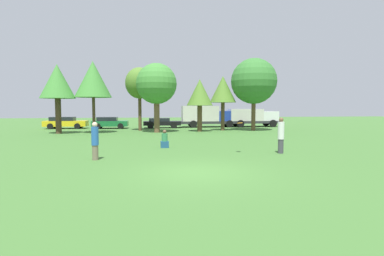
% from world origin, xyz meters
% --- Properties ---
extents(ground_plane, '(120.00, 120.00, 0.00)m').
position_xyz_m(ground_plane, '(0.00, 0.00, 0.00)').
color(ground_plane, '#3D6B2D').
extents(person_thrower, '(0.31, 0.31, 1.67)m').
position_xyz_m(person_thrower, '(-3.95, 3.16, 0.85)').
color(person_thrower, '#726651').
rests_on(person_thrower, ground).
extents(person_catcher, '(0.32, 0.32, 1.79)m').
position_xyz_m(person_catcher, '(4.94, 3.62, 0.91)').
color(person_catcher, '#3F3F47').
rests_on(person_catcher, ground).
extents(frisbee, '(0.28, 0.28, 0.06)m').
position_xyz_m(frisbee, '(2.87, 3.88, 1.53)').
color(frisbee, orange).
extents(bystander_sitting, '(0.45, 0.38, 1.02)m').
position_xyz_m(bystander_sitting, '(-0.66, 6.71, 0.41)').
color(bystander_sitting, navy).
rests_on(bystander_sitting, ground).
extents(tree_0, '(2.98, 2.98, 6.09)m').
position_xyz_m(tree_0, '(-9.24, 17.57, 4.52)').
color(tree_0, '#473323').
rests_on(tree_0, ground).
extents(tree_1, '(3.25, 3.25, 6.47)m').
position_xyz_m(tree_1, '(-6.26, 17.77, 4.82)').
color(tree_1, '#473323').
rests_on(tree_1, ground).
extents(tree_2, '(2.81, 2.81, 6.27)m').
position_xyz_m(tree_2, '(-2.16, 19.93, 4.68)').
color(tree_2, brown).
rests_on(tree_2, ground).
extents(tree_3, '(3.74, 3.74, 6.36)m').
position_xyz_m(tree_3, '(-0.60, 17.43, 4.45)').
color(tree_3, brown).
rests_on(tree_3, ground).
extents(tree_4, '(2.51, 2.51, 5.01)m').
position_xyz_m(tree_4, '(3.51, 17.83, 3.67)').
color(tree_4, brown).
rests_on(tree_4, ground).
extents(tree_5, '(2.65, 2.65, 5.46)m').
position_xyz_m(tree_5, '(6.09, 18.90, 4.09)').
color(tree_5, brown).
rests_on(tree_5, ground).
extents(tree_6, '(4.52, 4.52, 7.18)m').
position_xyz_m(tree_6, '(9.03, 18.09, 4.90)').
color(tree_6, brown).
rests_on(tree_6, ground).
extents(parked_car_yellow, '(4.52, 2.03, 1.29)m').
position_xyz_m(parked_car_yellow, '(-10.30, 24.23, 0.67)').
color(parked_car_yellow, gold).
rests_on(parked_car_yellow, ground).
extents(parked_car_green, '(3.88, 2.08, 1.27)m').
position_xyz_m(parked_car_green, '(-5.51, 23.61, 0.66)').
color(parked_car_green, '#196633').
rests_on(parked_car_green, ground).
extents(parked_car_black, '(4.21, 2.01, 1.12)m').
position_xyz_m(parked_car_black, '(0.19, 23.62, 0.63)').
color(parked_car_black, black).
rests_on(parked_car_black, ground).
extents(delivery_truck_blue, '(6.85, 2.45, 2.50)m').
position_xyz_m(delivery_truck_blue, '(5.56, 24.21, 1.34)').
color(delivery_truck_blue, '#2D2D33').
rests_on(delivery_truck_blue, ground).
extents(delivery_truck_white, '(6.42, 2.61, 2.13)m').
position_xyz_m(delivery_truck_white, '(11.07, 24.04, 1.20)').
color(delivery_truck_white, '#2D2D33').
rests_on(delivery_truck_white, ground).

